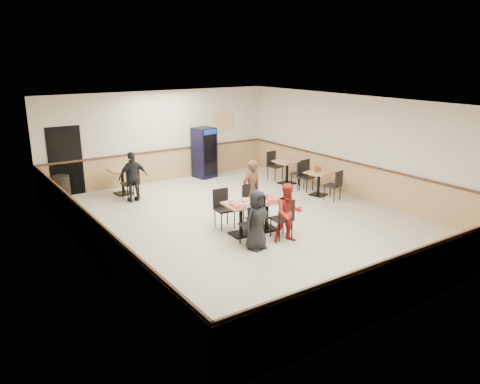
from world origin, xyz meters
TOP-DOWN VIEW (x-y plane):
  - ground at (0.00, 0.00)m, footprint 10.00×10.00m
  - room_shell at (1.78, 2.55)m, footprint 10.00×10.00m
  - main_table at (-0.25, -0.67)m, footprint 1.50×0.83m
  - main_chairs at (-0.30, -0.67)m, footprint 1.40×1.78m
  - diner_woman_left at (-0.78, -1.51)m, footprint 0.69×0.48m
  - diner_woman_right at (0.05, -1.57)m, footprint 0.80×0.70m
  - diner_man_opposite at (0.27, 0.17)m, footprint 0.60×0.42m
  - lone_diner at (-1.68, 3.31)m, footprint 0.86×0.36m
  - tabletop_clutter at (-0.29, -0.75)m, footprint 1.28×0.66m
  - side_table_near at (3.17, 0.74)m, footprint 0.82×0.82m
  - side_table_near_chair_south at (3.17, 0.15)m, footprint 0.52×0.52m
  - side_table_near_chair_north at (3.17, 1.32)m, footprint 0.52×0.52m
  - side_table_far at (3.24, 2.31)m, footprint 0.81×0.81m
  - side_table_far_chair_south at (3.24, 1.69)m, footprint 0.51×0.51m
  - side_table_far_chair_north at (3.24, 2.94)m, footprint 0.51×0.51m
  - condiment_caddy at (3.14, 0.79)m, footprint 0.23×0.06m
  - back_table at (-1.68, 4.20)m, footprint 0.80×0.80m
  - back_table_chair_lone at (-1.68, 3.57)m, footprint 0.50×0.50m
  - pepsi_cooler at (1.43, 4.59)m, footprint 0.76×0.76m
  - trash_bin at (-3.39, 4.55)m, footprint 0.47×0.47m

SIDE VIEW (x-z plane):
  - ground at x=0.00m, z-range 0.00..0.00m
  - trash_bin at x=-3.39m, z-range 0.00..0.74m
  - side_table_near_chair_south at x=3.17m, z-range 0.00..0.93m
  - side_table_near_chair_north at x=3.17m, z-range 0.00..0.93m
  - side_table_near at x=3.17m, z-range 0.12..0.85m
  - main_chairs at x=-0.30m, z-range 0.00..0.98m
  - side_table_far_chair_south at x=3.24m, z-range 0.00..0.99m
  - side_table_far_chair_north at x=3.24m, z-range 0.00..0.99m
  - back_table_chair_lone at x=-1.68m, z-range 0.00..0.99m
  - main_table at x=-0.25m, z-range 0.13..0.90m
  - side_table_far at x=3.24m, z-range 0.13..0.91m
  - back_table at x=-1.68m, z-range 0.13..0.91m
  - room_shell at x=1.78m, z-range -4.42..5.58m
  - diner_woman_left at x=-0.78m, z-range 0.00..1.32m
  - diner_woman_right at x=0.05m, z-range 0.00..1.37m
  - lone_diner at x=-1.68m, z-range 0.00..1.46m
  - diner_man_opposite at x=0.27m, z-range 0.00..1.55m
  - tabletop_clutter at x=-0.29m, z-range 0.74..0.86m
  - condiment_caddy at x=3.14m, z-range 0.72..0.92m
  - pepsi_cooler at x=1.43m, z-range 0.00..1.73m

